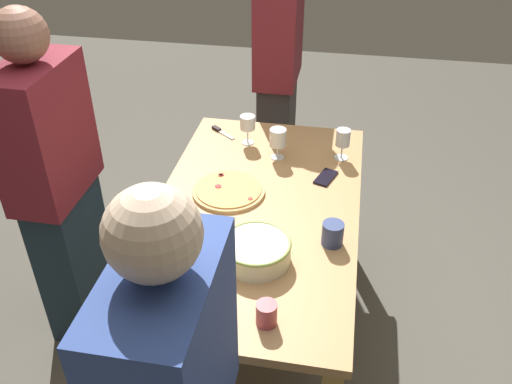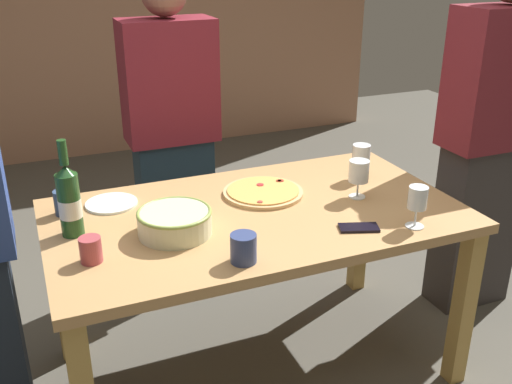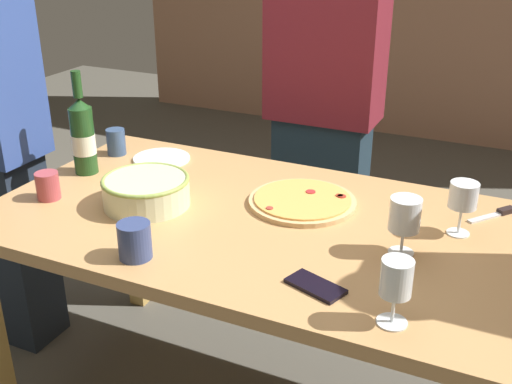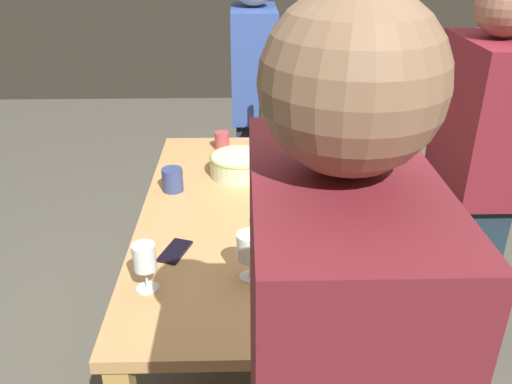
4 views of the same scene
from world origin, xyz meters
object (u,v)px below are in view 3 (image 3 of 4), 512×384
(wine_glass_near_pizza, at_px, (463,197))
(side_plate, at_px, (162,158))
(cup_amber, at_px, (135,241))
(cup_spare, at_px, (116,142))
(wine_glass_far_left, at_px, (405,217))
(pizza, at_px, (302,201))
(wine_glass_by_bottle, at_px, (396,280))
(person_guest_right, at_px, (323,114))
(pizza_knife, at_px, (498,213))
(serving_bowl, at_px, (146,190))
(wine_bottle, at_px, (83,135))
(dining_table, at_px, (256,245))
(cup_ceramic, at_px, (48,186))
(cell_phone, at_px, (315,286))

(wine_glass_near_pizza, xyz_separation_m, side_plate, (-1.07, 0.14, -0.11))
(wine_glass_near_pizza, xyz_separation_m, cup_amber, (-0.75, -0.49, -0.07))
(cup_spare, height_order, side_plate, cup_spare)
(wine_glass_far_left, bearing_deg, pizza, 153.30)
(wine_glass_by_bottle, relative_size, cup_amber, 1.61)
(wine_glass_near_pizza, distance_m, person_guest_right, 0.98)
(wine_glass_far_left, distance_m, pizza_knife, 0.42)
(cup_amber, bearing_deg, side_plate, 117.33)
(serving_bowl, distance_m, wine_glass_near_pizza, 0.93)
(wine_bottle, relative_size, cup_spare, 3.68)
(pizza, relative_size, side_plate, 1.62)
(wine_bottle, xyz_separation_m, cup_spare, (-0.01, 0.19, -0.09))
(wine_glass_far_left, xyz_separation_m, side_plate, (-0.95, 0.31, -0.10))
(serving_bowl, bearing_deg, wine_glass_near_pizza, 13.09)
(serving_bowl, relative_size, person_guest_right, 0.17)
(cup_amber, bearing_deg, wine_bottle, 139.88)
(dining_table, height_order, cup_spare, cup_spare)
(cup_amber, bearing_deg, cup_spare, 129.89)
(dining_table, bearing_deg, pizza, 57.50)
(cup_amber, height_order, pizza_knife, cup_amber)
(wine_bottle, bearing_deg, wine_glass_far_left, -5.19)
(person_guest_right, bearing_deg, serving_bowl, -20.90)
(wine_glass_far_left, distance_m, cup_ceramic, 1.10)
(serving_bowl, xyz_separation_m, wine_glass_near_pizza, (0.90, 0.21, 0.06))
(pizza, xyz_separation_m, person_guest_right, (-0.19, 0.73, 0.05))
(cup_amber, height_order, cell_phone, cup_amber)
(side_plate, relative_size, cell_phone, 1.43)
(cell_phone, height_order, person_guest_right, person_guest_right)
(dining_table, distance_m, pizza, 0.20)
(wine_glass_far_left, xyz_separation_m, cup_ceramic, (-1.09, -0.12, -0.06))
(wine_glass_far_left, bearing_deg, side_plate, 161.85)
(cell_phone, relative_size, pizza_knife, 0.96)
(person_guest_right, bearing_deg, pizza_knife, 46.71)
(person_guest_right, bearing_deg, side_plate, -41.10)
(wine_glass_far_left, height_order, pizza_knife, wine_glass_far_left)
(wine_bottle, height_order, cup_amber, wine_bottle)
(wine_glass_near_pizza, bearing_deg, wine_glass_by_bottle, -97.91)
(dining_table, distance_m, side_plate, 0.59)
(pizza, relative_size, serving_bowl, 1.24)
(wine_bottle, distance_m, cell_phone, 1.04)
(side_plate, bearing_deg, wine_glass_by_bottle, -32.09)
(dining_table, xyz_separation_m, serving_bowl, (-0.34, -0.06, 0.14))
(dining_table, height_order, person_guest_right, person_guest_right)
(cup_spare, bearing_deg, person_guest_right, 45.98)
(side_plate, distance_m, person_guest_right, 0.73)
(wine_glass_near_pizza, bearing_deg, cup_amber, -146.68)
(wine_bottle, bearing_deg, cup_ceramic, -81.75)
(dining_table, bearing_deg, wine_glass_by_bottle, -35.24)
(cup_ceramic, relative_size, side_plate, 0.42)
(wine_glass_near_pizza, xyz_separation_m, person_guest_right, (-0.66, 0.73, -0.06))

